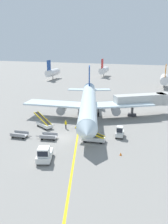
# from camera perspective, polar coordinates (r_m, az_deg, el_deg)

# --- Properties ---
(ground_plane) EXTENTS (300.00, 300.00, 0.00)m
(ground_plane) POSITION_cam_1_polar(r_m,az_deg,el_deg) (40.29, -5.35, -6.46)
(ground_plane) COLOR gray
(taxi_line_yellow) EXTENTS (23.03, 76.79, 0.01)m
(taxi_line_yellow) POSITION_cam_1_polar(r_m,az_deg,el_deg) (44.17, -1.33, -4.25)
(taxi_line_yellow) COLOR yellow
(taxi_line_yellow) RESTS_ON ground
(airliner) EXTENTS (27.78, 34.65, 10.10)m
(airliner) POSITION_cam_1_polar(r_m,az_deg,el_deg) (49.29, 1.13, 2.16)
(airliner) COLOR silver
(airliner) RESTS_ON ground
(jet_bridge) EXTENTS (12.20, 8.92, 4.85)m
(jet_bridge) POSITION_cam_1_polar(r_m,az_deg,el_deg) (53.63, 15.08, 2.91)
(jet_bridge) COLOR beige
(jet_bridge) RESTS_ON ground
(pushback_tug) EXTENTS (2.91, 4.01, 2.20)m
(pushback_tug) POSITION_cam_1_polar(r_m,az_deg,el_deg) (32.88, -9.81, -10.32)
(pushback_tug) COLOR silver
(pushback_tug) RESTS_ON ground
(baggage_tug_near_wing) EXTENTS (1.48, 2.49, 2.10)m
(baggage_tug_near_wing) POSITION_cam_1_polar(r_m,az_deg,el_deg) (40.57, 8.88, -5.01)
(baggage_tug_near_wing) COLOR silver
(baggage_tug_near_wing) RESTS_ON ground
(belt_loader_forward_hold) EXTENTS (4.97, 3.56, 2.59)m
(belt_loader_forward_hold) POSITION_cam_1_polar(r_m,az_deg,el_deg) (45.52, -9.87, -2.82)
(belt_loader_forward_hold) COLOR silver
(belt_loader_forward_hold) RESTS_ON ground
(belt_loader_aft_hold) EXTENTS (5.11, 1.89, 2.59)m
(belt_loader_aft_hold) POSITION_cam_1_polar(r_m,az_deg,el_deg) (38.44, 2.25, -6.31)
(belt_loader_aft_hold) COLOR silver
(belt_loader_aft_hold) RESTS_ON ground
(baggage_cart_loaded) EXTENTS (3.84, 2.01, 0.94)m
(baggage_cart_loaded) POSITION_cam_1_polar(r_m,az_deg,el_deg) (39.98, -8.78, -6.05)
(baggage_cart_loaded) COLOR #A5A5A8
(baggage_cart_loaded) RESTS_ON ground
(baggage_cart_empty_trailing) EXTENTS (3.81, 1.78, 0.94)m
(baggage_cart_empty_trailing) POSITION_cam_1_polar(r_m,az_deg,el_deg) (41.78, -15.72, -5.48)
(baggage_cart_empty_trailing) COLOR #A5A5A8
(baggage_cart_empty_trailing) RESTS_ON ground
(ground_crew_marshaller) EXTENTS (0.36, 0.24, 1.70)m
(ground_crew_marshaller) POSITION_cam_1_polar(r_m,az_deg,el_deg) (44.18, -4.55, -3.04)
(ground_crew_marshaller) COLOR #26262D
(ground_crew_marshaller) RESTS_ON ground
(safety_cone_nose_left) EXTENTS (0.36, 0.36, 0.44)m
(safety_cone_nose_left) POSITION_cam_1_polar(r_m,az_deg,el_deg) (49.85, -9.21, -1.73)
(safety_cone_nose_left) COLOR orange
(safety_cone_nose_left) RESTS_ON ground
(safety_cone_nose_right) EXTENTS (0.36, 0.36, 0.44)m
(safety_cone_nose_right) POSITION_cam_1_polar(r_m,az_deg,el_deg) (52.99, 2.70, -0.41)
(safety_cone_nose_right) COLOR orange
(safety_cone_nose_right) RESTS_ON ground
(safety_cone_wingtip_left) EXTENTS (0.36, 0.36, 0.44)m
(safety_cone_wingtip_left) POSITION_cam_1_polar(r_m,az_deg,el_deg) (44.82, 1.94, -3.64)
(safety_cone_wingtip_left) COLOR orange
(safety_cone_wingtip_left) RESTS_ON ground
(safety_cone_wingtip_right) EXTENTS (0.36, 0.36, 0.44)m
(safety_cone_wingtip_right) POSITION_cam_1_polar(r_m,az_deg,el_deg) (34.63, 9.10, -10.25)
(safety_cone_wingtip_right) COLOR orange
(safety_cone_wingtip_right) RESTS_ON ground
(distant_aircraft_far_left) EXTENTS (3.00, 10.10, 8.80)m
(distant_aircraft_far_left) POSITION_cam_1_polar(r_m,az_deg,el_deg) (106.39, -7.82, 9.76)
(distant_aircraft_far_left) COLOR silver
(distant_aircraft_far_left) RESTS_ON ground
(distant_aircraft_mid_left) EXTENTS (3.00, 10.10, 8.80)m
(distant_aircraft_mid_left) POSITION_cam_1_polar(r_m,az_deg,el_deg) (114.77, 4.95, 10.35)
(distant_aircraft_mid_left) COLOR silver
(distant_aircraft_mid_left) RESTS_ON ground
(distant_aircraft_mid_right) EXTENTS (3.00, 10.10, 8.80)m
(distant_aircraft_mid_right) POSITION_cam_1_polar(r_m,az_deg,el_deg) (90.20, 19.38, 7.76)
(distant_aircraft_mid_right) COLOR silver
(distant_aircraft_mid_right) RESTS_ON ground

